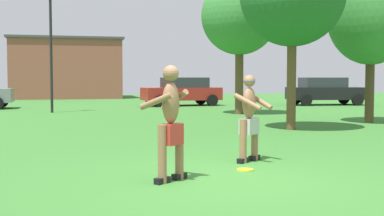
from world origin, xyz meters
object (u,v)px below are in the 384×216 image
object	(u,v)px
frisbee	(245,170)
tree_right_field	(240,17)
car_black_mid_lot	(325,91)
lamp_post	(51,38)
tree_left_field	(371,15)
player_with_cap	(249,115)
player_in_red	(170,120)
car_red_far_end	(182,91)

from	to	relation	value
frisbee	tree_right_field	xyz separation A→B (m)	(4.33, 12.60, 4.16)
car_black_mid_lot	lamp_post	bearing A→B (deg)	-169.27
car_black_mid_lot	tree_left_field	distance (m)	12.11
player_with_cap	frisbee	bearing A→B (deg)	-114.73
player_in_red	lamp_post	bearing A→B (deg)	97.60
player_with_cap	tree_left_field	distance (m)	9.88
car_black_mid_lot	tree_left_field	size ratio (longest dim) A/B	0.83
player_in_red	tree_right_field	xyz separation A→B (m)	(5.72, 13.15, 3.26)
car_red_far_end	lamp_post	distance (m)	8.47
player_with_cap	tree_right_field	distance (m)	12.84
player_with_cap	frisbee	distance (m)	1.26
lamp_post	tree_right_field	world-z (taller)	tree_right_field
tree_left_field	tree_right_field	size ratio (longest dim) A/B	0.93
frisbee	car_red_far_end	bearing A→B (deg)	80.09
tree_left_field	frisbee	bearing A→B (deg)	-134.39
player_with_cap	tree_left_field	xyz separation A→B (m)	(6.84, 6.54, 2.82)
car_red_far_end	tree_left_field	size ratio (longest dim) A/B	0.82
player_with_cap	car_black_mid_lot	xyz separation A→B (m)	(11.19, 17.48, -0.05)
frisbee	lamp_post	size ratio (longest dim) A/B	0.05
lamp_post	tree_right_field	distance (m)	8.40
player_in_red	tree_right_field	bearing A→B (deg)	66.50
frisbee	car_red_far_end	distance (m)	19.91
frisbee	tree_left_field	world-z (taller)	tree_left_field
car_black_mid_lot	player_with_cap	bearing A→B (deg)	-122.62
car_red_far_end	tree_right_field	size ratio (longest dim) A/B	0.76
car_black_mid_lot	tree_right_field	world-z (taller)	tree_right_field
car_red_far_end	tree_right_field	world-z (taller)	tree_right_field
player_in_red	tree_left_field	world-z (taller)	tree_left_field
tree_right_field	car_red_far_end	bearing A→B (deg)	97.39
frisbee	tree_left_field	distance (m)	10.96
player_in_red	tree_left_field	xyz separation A→B (m)	(8.61, 7.93, 2.78)
car_black_mid_lot	tree_left_field	bearing A→B (deg)	-111.67
tree_right_field	tree_left_field	bearing A→B (deg)	-60.99
car_red_far_end	tree_left_field	world-z (taller)	tree_left_field
player_in_red	lamp_post	xyz separation A→B (m)	(-2.14, 16.01, 2.43)
car_red_far_end	tree_left_field	xyz separation A→B (m)	(3.80, -12.22, 2.87)
tree_left_field	car_red_far_end	bearing A→B (deg)	107.28
player_with_cap	player_in_red	size ratio (longest dim) A/B	0.93
car_black_mid_lot	car_red_far_end	distance (m)	8.25
car_black_mid_lot	lamp_post	distance (m)	15.57
player_with_cap	tree_left_field	size ratio (longest dim) A/B	0.30
car_black_mid_lot	lamp_post	size ratio (longest dim) A/B	0.83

